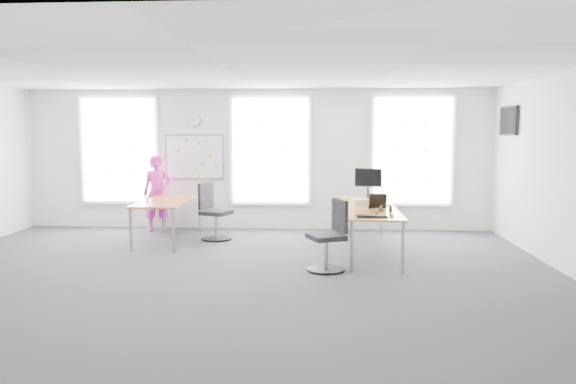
# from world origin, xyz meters

# --- Properties ---
(floor) EXTENTS (10.00, 10.00, 0.00)m
(floor) POSITION_xyz_m (0.00, 0.00, 0.00)
(floor) COLOR #29292D
(floor) RESTS_ON ground
(ceiling) EXTENTS (10.00, 10.00, 0.00)m
(ceiling) POSITION_xyz_m (0.00, 0.00, 3.00)
(ceiling) COLOR white
(ceiling) RESTS_ON ground
(wall_back) EXTENTS (10.00, 0.00, 10.00)m
(wall_back) POSITION_xyz_m (0.00, 4.00, 1.50)
(wall_back) COLOR white
(wall_back) RESTS_ON ground
(wall_front) EXTENTS (10.00, 0.00, 10.00)m
(wall_front) POSITION_xyz_m (0.00, -4.00, 1.50)
(wall_front) COLOR white
(wall_front) RESTS_ON ground
(window_left) EXTENTS (1.60, 0.06, 2.20)m
(window_left) POSITION_xyz_m (-3.00, 3.97, 1.70)
(window_left) COLOR silver
(window_left) RESTS_ON wall_back
(window_mid) EXTENTS (1.60, 0.06, 2.20)m
(window_mid) POSITION_xyz_m (0.30, 3.97, 1.70)
(window_mid) COLOR silver
(window_mid) RESTS_ON wall_back
(window_right) EXTENTS (1.60, 0.06, 2.20)m
(window_right) POSITION_xyz_m (3.30, 3.97, 1.70)
(window_right) COLOR silver
(window_right) RESTS_ON wall_back
(desk_right) EXTENTS (0.87, 3.28, 0.80)m
(desk_right) POSITION_xyz_m (2.25, 1.86, 0.75)
(desk_right) COLOR #B26D2C
(desk_right) RESTS_ON ground
(desk_left) EXTENTS (0.88, 2.19, 0.80)m
(desk_left) POSITION_xyz_m (-1.54, 2.51, 0.73)
(desk_left) COLOR #B26D2C
(desk_left) RESTS_ON ground
(chair_right) EXTENTS (0.64, 0.64, 1.08)m
(chair_right) POSITION_xyz_m (1.54, 0.35, 0.47)
(chair_right) COLOR black
(chair_right) RESTS_ON ground
(chair_left) EXTENTS (0.64, 0.64, 1.11)m
(chair_left) POSITION_xyz_m (-0.70, 2.69, 0.49)
(chair_left) COLOR black
(chair_left) RESTS_ON ground
(person) EXTENTS (0.67, 0.52, 1.61)m
(person) POSITION_xyz_m (-2.05, 3.53, 0.80)
(person) COLOR #DC25A8
(person) RESTS_ON ground
(whiteboard) EXTENTS (1.20, 0.03, 0.90)m
(whiteboard) POSITION_xyz_m (-1.35, 3.97, 1.55)
(whiteboard) COLOR white
(whiteboard) RESTS_ON wall_back
(wall_clock) EXTENTS (0.30, 0.04, 0.30)m
(wall_clock) POSITION_xyz_m (-1.35, 3.97, 2.35)
(wall_clock) COLOR gray
(wall_clock) RESTS_ON wall_back
(tv) EXTENTS (0.06, 0.90, 0.55)m
(tv) POSITION_xyz_m (4.95, 3.00, 2.30)
(tv) COLOR black
(tv) RESTS_ON wall_right
(keyboard) EXTENTS (0.49, 0.23, 0.02)m
(keyboard) POSITION_xyz_m (2.17, 0.49, 0.81)
(keyboard) COLOR black
(keyboard) RESTS_ON desk_right
(mouse) EXTENTS (0.08, 0.12, 0.04)m
(mouse) POSITION_xyz_m (2.48, 0.54, 0.82)
(mouse) COLOR black
(mouse) RESTS_ON desk_right
(lens_cap) EXTENTS (0.07, 0.07, 0.01)m
(lens_cap) POSITION_xyz_m (2.29, 0.84, 0.80)
(lens_cap) COLOR black
(lens_cap) RESTS_ON desk_right
(headphones) EXTENTS (0.20, 0.10, 0.12)m
(headphones) POSITION_xyz_m (2.44, 1.11, 0.85)
(headphones) COLOR black
(headphones) RESTS_ON desk_right
(laptop_sleeve) EXTENTS (0.32, 0.25, 0.25)m
(laptop_sleeve) POSITION_xyz_m (2.35, 1.47, 0.92)
(laptop_sleeve) COLOR black
(laptop_sleeve) RESTS_ON desk_right
(paper_stack) EXTENTS (0.37, 0.32, 0.11)m
(paper_stack) POSITION_xyz_m (2.11, 1.95, 0.85)
(paper_stack) COLOR beige
(paper_stack) RESTS_ON desk_right
(monitor) EXTENTS (0.51, 0.23, 0.59)m
(monitor) POSITION_xyz_m (2.30, 2.89, 1.15)
(monitor) COLOR black
(monitor) RESTS_ON desk_right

